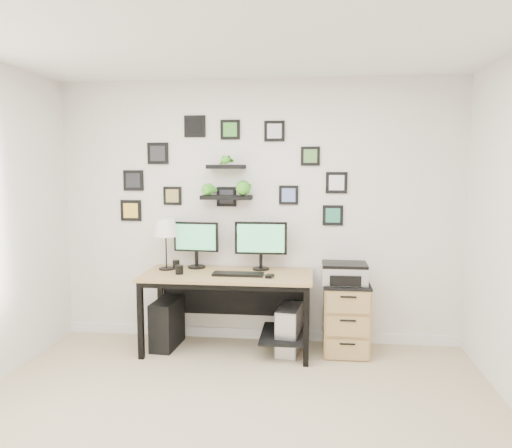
# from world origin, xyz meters

# --- Properties ---
(room) EXTENTS (4.00, 4.00, 4.00)m
(room) POSITION_xyz_m (0.00, 1.98, 0.05)
(room) COLOR #C4B08C
(room) RESTS_ON ground
(desk) EXTENTS (1.60, 0.70, 0.75)m
(desk) POSITION_xyz_m (-0.21, 1.67, 0.63)
(desk) COLOR tan
(desk) RESTS_ON ground
(monitor_left) EXTENTS (0.45, 0.19, 0.46)m
(monitor_left) POSITION_xyz_m (-0.60, 1.85, 1.02)
(monitor_left) COLOR black
(monitor_left) RESTS_ON desk
(monitor_right) EXTENTS (0.51, 0.17, 0.47)m
(monitor_right) POSITION_xyz_m (0.05, 1.83, 1.03)
(monitor_right) COLOR black
(monitor_right) RESTS_ON desk
(keyboard) EXTENTS (0.47, 0.15, 0.02)m
(keyboard) POSITION_xyz_m (-0.13, 1.56, 0.76)
(keyboard) COLOR black
(keyboard) RESTS_ON desk
(mouse) EXTENTS (0.08, 0.10, 0.03)m
(mouse) POSITION_xyz_m (0.16, 1.50, 0.76)
(mouse) COLOR black
(mouse) RESTS_ON desk
(table_lamp) EXTENTS (0.24, 0.24, 0.50)m
(table_lamp) POSITION_xyz_m (-0.87, 1.75, 1.15)
(table_lamp) COLOR black
(table_lamp) RESTS_ON desk
(mug) EXTENTS (0.07, 0.07, 0.08)m
(mug) POSITION_xyz_m (-0.69, 1.55, 0.79)
(mug) COLOR black
(mug) RESTS_ON desk
(pen_cup) EXTENTS (0.07, 0.07, 0.09)m
(pen_cup) POSITION_xyz_m (-0.78, 1.77, 0.79)
(pen_cup) COLOR black
(pen_cup) RESTS_ON desk
(pc_tower_black) EXTENTS (0.24, 0.48, 0.46)m
(pc_tower_black) POSITION_xyz_m (-0.85, 1.66, 0.23)
(pc_tower_black) COLOR black
(pc_tower_black) RESTS_ON ground
(pc_tower_grey) EXTENTS (0.25, 0.47, 0.44)m
(pc_tower_grey) POSITION_xyz_m (0.34, 1.64, 0.22)
(pc_tower_grey) COLOR gray
(pc_tower_grey) RESTS_ON ground
(file_cabinet) EXTENTS (0.43, 0.53, 0.67)m
(file_cabinet) POSITION_xyz_m (0.87, 1.72, 0.34)
(file_cabinet) COLOR tan
(file_cabinet) RESTS_ON ground
(printer) EXTENTS (0.41, 0.34, 0.19)m
(printer) POSITION_xyz_m (0.85, 1.70, 0.77)
(printer) COLOR silver
(printer) RESTS_ON file_cabinet
(wall_decor) EXTENTS (2.29, 0.18, 1.08)m
(wall_decor) POSITION_xyz_m (-0.29, 1.93, 1.66)
(wall_decor) COLOR black
(wall_decor) RESTS_ON ground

